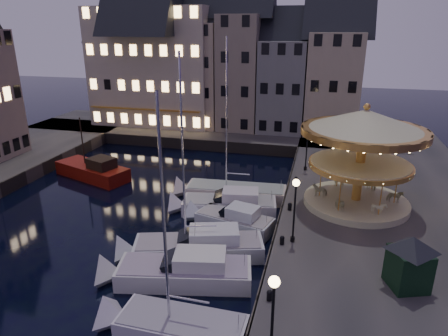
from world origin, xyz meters
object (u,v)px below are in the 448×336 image
(streetlamp_c, at_px, (307,142))
(carousel, at_px, (363,140))
(motorboat_a, at_px, (171,327))
(motorboat_b, at_px, (178,272))
(streetlamp_b, at_px, (295,202))
(bollard_b, at_px, (282,240))
(bollard_d, at_px, (296,179))
(ticket_kiosk, at_px, (411,253))
(streetlamp_a, at_px, (273,309))
(motorboat_c, at_px, (193,247))
(bollard_a, at_px, (270,295))
(motorboat_d, at_px, (229,220))
(red_fishing_boat, at_px, (94,171))
(motorboat_e, at_px, (224,205))
(bollard_c, at_px, (290,206))
(motorboat_f, at_px, (229,192))

(streetlamp_c, bearing_deg, carousel, -59.19)
(motorboat_a, height_order, motorboat_b, motorboat_a)
(streetlamp_b, height_order, bollard_b, streetlamp_b)
(bollard_d, distance_m, ticket_kiosk, 14.87)
(streetlamp_a, xyz_separation_m, motorboat_c, (-6.20, 8.81, -3.34))
(bollard_a, bearing_deg, motorboat_d, 114.88)
(bollard_d, bearing_deg, streetlamp_a, -88.28)
(bollard_b, distance_m, red_fishing_boat, 21.95)
(streetlamp_c, xyz_separation_m, bollard_a, (-0.60, -19.50, -2.41))
(bollard_d, bearing_deg, red_fishing_boat, -179.32)
(motorboat_e, bearing_deg, streetlamp_c, 54.00)
(carousel, bearing_deg, motorboat_a, -121.77)
(bollard_c, height_order, motorboat_c, motorboat_c)
(motorboat_e, bearing_deg, motorboat_c, -93.31)
(streetlamp_a, relative_size, streetlamp_b, 1.00)
(carousel, bearing_deg, motorboat_e, -173.82)
(bollard_b, bearing_deg, motorboat_d, 139.76)
(red_fishing_boat, bearing_deg, bollard_b, -27.91)
(streetlamp_a, relative_size, motorboat_e, 0.49)
(streetlamp_b, distance_m, bollard_c, 5.14)
(red_fishing_boat, bearing_deg, bollard_d, 0.68)
(streetlamp_c, height_order, motorboat_a, motorboat_a)
(bollard_c, xyz_separation_m, carousel, (4.72, 2.08, 4.77))
(motorboat_f, bearing_deg, bollard_a, -69.11)
(red_fishing_boat, bearing_deg, streetlamp_a, -44.69)
(motorboat_b, distance_m, motorboat_c, 2.80)
(streetlamp_c, xyz_separation_m, motorboat_f, (-6.08, -5.15, -3.49))
(bollard_d, bearing_deg, motorboat_f, -163.19)
(motorboat_b, relative_size, motorboat_f, 0.69)
(streetlamp_c, relative_size, bollard_a, 7.32)
(motorboat_f, bearing_deg, motorboat_b, -90.48)
(streetlamp_a, height_order, motorboat_a, motorboat_a)
(motorboat_f, bearing_deg, bollard_b, -58.24)
(motorboat_a, bearing_deg, red_fishing_boat, 129.92)
(bollard_b, bearing_deg, motorboat_f, 121.76)
(bollard_d, xyz_separation_m, motorboat_c, (-5.60, -11.19, -0.92))
(motorboat_b, bearing_deg, streetlamp_c, 70.54)
(motorboat_a, height_order, red_fishing_boat, motorboat_a)
(bollard_a, height_order, bollard_b, same)
(motorboat_b, height_order, ticket_kiosk, ticket_kiosk)
(streetlamp_c, distance_m, motorboat_a, 22.48)
(motorboat_d, distance_m, carousel, 11.18)
(bollard_d, bearing_deg, ticket_kiosk, -63.08)
(bollard_a, bearing_deg, bollard_c, 90.00)
(streetlamp_c, relative_size, motorboat_e, 0.49)
(motorboat_d, bearing_deg, motorboat_b, -101.08)
(bollard_b, relative_size, carousel, 0.06)
(streetlamp_a, height_order, red_fishing_boat, red_fishing_boat)
(motorboat_e, bearing_deg, bollard_a, -65.65)
(streetlamp_c, xyz_separation_m, red_fishing_boat, (-19.98, -3.73, -3.31))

